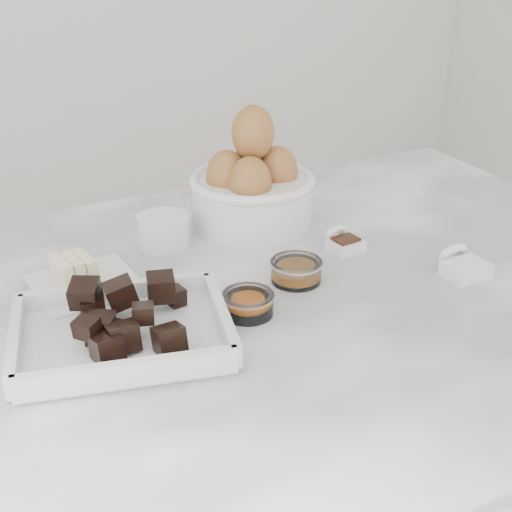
{
  "coord_description": "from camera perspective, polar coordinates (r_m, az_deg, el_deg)",
  "views": [
    {
      "loc": [
        -0.34,
        -0.71,
        1.39
      ],
      "look_at": [
        0.02,
        0.03,
        0.98
      ],
      "focal_mm": 50.0,
      "sensor_mm": 36.0,
      "label": 1
    }
  ],
  "objects": [
    {
      "name": "sugar_ramekin",
      "position": [
        1.04,
        -7.39,
        2.11
      ],
      "size": [
        0.08,
        0.08,
        0.05
      ],
      "color": "white",
      "rests_on": "marble_slab"
    },
    {
      "name": "butter_plate",
      "position": [
        0.93,
        -13.57,
        -1.99
      ],
      "size": [
        0.14,
        0.14,
        0.05
      ],
      "color": "white",
      "rests_on": "marble_slab"
    },
    {
      "name": "marble_slab",
      "position": [
        0.92,
        -0.3,
        -4.34
      ],
      "size": [
        1.2,
        0.8,
        0.04
      ],
      "primitive_type": "cube",
      "color": "white",
      "rests_on": "cabinet"
    },
    {
      "name": "vanilla_spoon",
      "position": [
        1.03,
        6.97,
        1.11
      ],
      "size": [
        0.05,
        0.06,
        0.04
      ],
      "color": "white",
      "rests_on": "marble_slab"
    },
    {
      "name": "egg_bowl",
      "position": [
        1.1,
        -0.31,
        5.58
      ],
      "size": [
        0.19,
        0.19,
        0.19
      ],
      "color": "white",
      "rests_on": "marble_slab"
    },
    {
      "name": "chocolate_dish",
      "position": [
        0.81,
        -10.73,
        -5.51
      ],
      "size": [
        0.27,
        0.23,
        0.06
      ],
      "color": "white",
      "rests_on": "marble_slab"
    },
    {
      "name": "honey_bowl",
      "position": [
        0.94,
        3.23,
        -1.14
      ],
      "size": [
        0.07,
        0.07,
        0.03
      ],
      "color": "white",
      "rests_on": "marble_slab"
    },
    {
      "name": "salt_spoon",
      "position": [
        1.0,
        16.2,
        -0.69
      ],
      "size": [
        0.06,
        0.07,
        0.04
      ],
      "color": "white",
      "rests_on": "marble_slab"
    },
    {
      "name": "zest_bowl",
      "position": [
        0.86,
        -0.65,
        -3.75
      ],
      "size": [
        0.07,
        0.07,
        0.03
      ],
      "color": "white",
      "rests_on": "marble_slab"
    }
  ]
}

